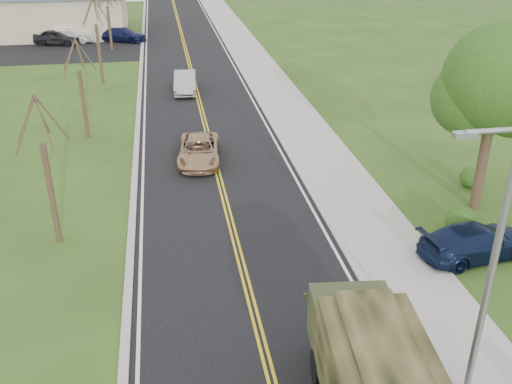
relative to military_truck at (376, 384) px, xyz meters
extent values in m
cube|color=black|center=(-2.04, 41.31, -1.86)|extent=(8.00, 120.00, 0.01)
cube|color=#9E998E|center=(2.11, 41.31, -1.80)|extent=(0.30, 120.00, 0.12)
cube|color=#9E998E|center=(3.86, 41.31, -1.81)|extent=(3.20, 120.00, 0.10)
cube|color=#9E998E|center=(-6.19, 41.31, -1.81)|extent=(0.30, 120.00, 0.10)
cylinder|color=gray|center=(2.96, 0.81, 2.14)|extent=(0.18, 0.18, 8.00)
cylinder|color=gray|center=(2.36, 0.81, 5.94)|extent=(1.40, 0.12, 0.12)
cube|color=gray|center=(1.66, 0.81, 5.89)|extent=(0.50, 0.22, 0.12)
cylinder|color=#38281C|center=(8.96, 11.31, 0.66)|extent=(0.44, 0.44, 5.04)
sphere|color=#1F4413|center=(8.96, 11.31, 3.99)|extent=(4.50, 4.50, 4.50)
sphere|color=#1F4413|center=(8.16, 11.81, 3.09)|extent=(3.24, 3.24, 3.24)
cylinder|color=#38281C|center=(-9.04, 11.31, 0.24)|extent=(0.24, 0.24, 4.20)
cylinder|color=#38281C|center=(-8.57, 11.43, 3.26)|extent=(1.01, 0.33, 1.90)
cylinder|color=#38281C|center=(-9.01, 11.92, 3.18)|extent=(0.13, 1.29, 1.74)
cylinder|color=#38281C|center=(-9.50, 11.48, 3.26)|extent=(0.98, 0.43, 1.90)
cylinder|color=#38281C|center=(-9.43, 10.83, 3.18)|extent=(0.79, 1.05, 1.77)
cylinder|color=#38281C|center=(-8.78, 10.89, 3.26)|extent=(0.58, 0.90, 1.90)
cylinder|color=#38281C|center=(-9.04, 23.31, 0.12)|extent=(0.24, 0.24, 3.96)
cylinder|color=#38281C|center=(-8.60, 23.43, 2.97)|extent=(0.96, 0.32, 1.79)
cylinder|color=#38281C|center=(-9.01, 23.89, 2.90)|extent=(0.12, 1.22, 1.65)
cylinder|color=#38281C|center=(-9.48, 23.47, 2.97)|extent=(0.93, 0.41, 1.79)
cylinder|color=#38281C|center=(-9.41, 22.85, 2.90)|extent=(0.75, 0.99, 1.67)
cylinder|color=#38281C|center=(-8.79, 22.92, 2.97)|extent=(0.55, 0.85, 1.80)
cylinder|color=#38281C|center=(-9.04, 35.31, 0.36)|extent=(0.24, 0.24, 4.44)
cylinder|color=#38281C|center=(-8.54, 35.44, 3.56)|extent=(1.07, 0.35, 2.00)
cylinder|color=#38281C|center=(-9.01, 35.96, 3.47)|extent=(0.13, 1.36, 1.84)
cylinder|color=#38281C|center=(-9.53, 35.49, 3.56)|extent=(1.03, 0.46, 2.00)
cylinder|color=#38281C|center=(-9.46, 34.80, 3.47)|extent=(0.83, 1.10, 1.87)
cylinder|color=#38281C|center=(-8.76, 34.87, 3.56)|extent=(0.61, 0.95, 2.01)
cylinder|color=#38281C|center=(-9.04, 47.31, 0.18)|extent=(0.24, 0.24, 4.08)
cube|color=tan|center=(-18.04, 57.31, 0.24)|extent=(20.00, 12.00, 4.20)
cube|color=black|center=(-12.04, 47.31, -1.85)|extent=(18.00, 10.00, 0.02)
cylinder|color=black|center=(-0.77, 2.13, -1.36)|extent=(0.42, 1.04, 1.02)
cylinder|color=black|center=(1.16, 1.95, -1.36)|extent=(0.42, 1.04, 1.02)
cube|color=#373D21|center=(0.24, 2.55, -0.11)|extent=(2.37, 1.96, 1.29)
cube|color=black|center=(0.32, 3.37, 0.07)|extent=(2.03, 0.27, 0.65)
cube|color=black|center=(-0.06, -0.58, 1.28)|extent=(1.94, 5.01, 0.23)
imported|color=tan|center=(-2.84, 18.57, -1.23)|extent=(2.59, 4.80, 1.28)
imported|color=#A6A5AA|center=(-2.84, 31.84, -1.13)|extent=(1.84, 4.53, 1.46)
imported|color=#0F1937|center=(6.88, 7.49, -1.20)|extent=(4.82, 2.56, 1.33)
imported|color=black|center=(-14.57, 50.63, -1.11)|extent=(4.77, 2.96, 1.51)
imported|color=silver|center=(-13.41, 51.31, -1.11)|extent=(4.62, 1.78, 1.50)
imported|color=#0F1437|center=(-8.14, 51.31, -1.15)|extent=(5.30, 3.85, 1.43)
camera|label=1|loc=(-4.48, -9.49, 10.04)|focal=40.00mm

